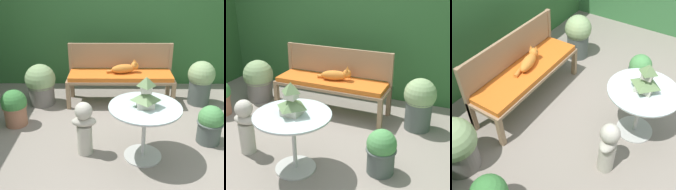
{
  "view_description": "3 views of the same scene",
  "coord_description": "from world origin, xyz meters",
  "views": [
    {
      "loc": [
        -0.32,
        -2.98,
        2.0
      ],
      "look_at": [
        -0.34,
        0.44,
        0.45
      ],
      "focal_mm": 45.0,
      "sensor_mm": 36.0,
      "label": 1
    },
    {
      "loc": [
        1.55,
        -2.67,
        2.02
      ],
      "look_at": [
        0.14,
        0.57,
        0.54
      ],
      "focal_mm": 50.0,
      "sensor_mm": 36.0,
      "label": 2
    },
    {
      "loc": [
        -2.36,
        -0.8,
        2.63
      ],
      "look_at": [
        -0.28,
        0.54,
        0.4
      ],
      "focal_mm": 45.0,
      "sensor_mm": 36.0,
      "label": 3
    }
  ],
  "objects": [
    {
      "name": "ground",
      "position": [
        0.0,
        0.0,
        0.0
      ],
      "size": [
        30.0,
        30.0,
        0.0
      ],
      "primitive_type": "plane",
      "color": "gray"
    },
    {
      "name": "foliage_hedge_back",
      "position": [
        0.0,
        2.35,
        1.08
      ],
      "size": [
        6.4,
        0.82,
        2.17
      ],
      "primitive_type": "cube",
      "color": "#336633",
      "rests_on": "ground"
    },
    {
      "name": "garden_bench",
      "position": [
        -0.21,
        1.13,
        0.43
      ],
      "size": [
        1.66,
        0.5,
        0.5
      ],
      "color": "#937556",
      "rests_on": "ground"
    },
    {
      "name": "bench_backrest",
      "position": [
        -0.21,
        1.36,
        0.67
      ],
      "size": [
        1.66,
        0.06,
        0.92
      ],
      "color": "#937556",
      "rests_on": "ground"
    },
    {
      "name": "cat",
      "position": [
        -0.14,
        1.15,
        0.58
      ],
      "size": [
        0.51,
        0.23,
        0.21
      ],
      "rotation": [
        0.0,
        0.0,
        0.24
      ],
      "color": "orange",
      "rests_on": "garden_bench"
    },
    {
      "name": "patio_table",
      "position": [
        0.02,
        -0.3,
        0.51
      ],
      "size": [
        0.79,
        0.79,
        0.65
      ],
      "color": "#B7B7B2",
      "rests_on": "ground"
    },
    {
      "name": "pagoda_birdhouse",
      "position": [
        0.02,
        -0.3,
        0.79
      ],
      "size": [
        0.25,
        0.25,
        0.34
      ],
      "color": "beige",
      "rests_on": "patio_table"
    },
    {
      "name": "garden_bust",
      "position": [
        -0.65,
        -0.23,
        0.36
      ],
      "size": [
        0.28,
        0.2,
        0.66
      ],
      "rotation": [
        0.0,
        0.0,
        0.01
      ],
      "color": "#B7B2A3",
      "rests_on": "ground"
    },
    {
      "name": "potted_plant_patio_mid",
      "position": [
        1.05,
        1.12,
        0.38
      ],
      "size": [
        0.41,
        0.41,
        0.7
      ],
      "color": "#4C5651",
      "rests_on": "ground"
    },
    {
      "name": "potted_plant_bench_right",
      "position": [
        -1.46,
        1.09,
        0.33
      ],
      "size": [
        0.47,
        0.47,
        0.65
      ],
      "color": "slate",
      "rests_on": "ground"
    },
    {
      "name": "potted_plant_table_far",
      "position": [
        -1.67,
        0.42,
        0.27
      ],
      "size": [
        0.35,
        0.35,
        0.51
      ],
      "color": "#9E664C",
      "rests_on": "ground"
    },
    {
      "name": "potted_plant_hedge_corner",
      "position": [
        0.87,
        0.01,
        0.25
      ],
      "size": [
        0.32,
        0.32,
        0.49
      ],
      "color": "#4C5651",
      "rests_on": "ground"
    }
  ]
}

